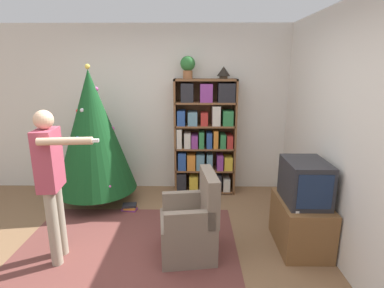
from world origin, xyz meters
name	(u,v)px	position (x,y,z in m)	size (l,w,h in m)	color
ground_plane	(145,270)	(0.00, 0.00, 0.00)	(14.00, 14.00, 0.00)	#846042
wall_back	(164,110)	(0.00, 2.22, 1.30)	(8.00, 0.10, 2.60)	silver
wall_right	(365,145)	(2.00, 0.00, 1.30)	(0.10, 8.00, 2.60)	silver
area_rug	(125,256)	(-0.25, 0.23, 0.00)	(2.43, 2.14, 0.01)	brown
bookshelf	(205,139)	(0.65, 1.97, 0.87)	(0.95, 0.33, 1.79)	brown
tv_stand	(301,224)	(1.68, 0.45, 0.27)	(0.50, 0.74, 0.55)	brown
television	(305,182)	(1.68, 0.44, 0.78)	(0.42, 0.57, 0.46)	#28282D
game_remote	(296,210)	(1.53, 0.22, 0.56)	(0.04, 0.12, 0.02)	white
christmas_tree	(93,132)	(-0.95, 1.55, 1.07)	(1.15, 1.15, 2.01)	#4C3323
armchair	(191,227)	(0.46, 0.28, 0.32)	(0.64, 0.63, 0.92)	#7A6B5B
standing_person	(52,175)	(-0.91, 0.18, 0.93)	(0.66, 0.47, 1.58)	#9E937F
potted_plant	(188,66)	(0.39, 1.99, 1.98)	(0.22, 0.22, 0.33)	#935B38
table_lamp	(224,72)	(0.92, 1.99, 1.89)	(0.20, 0.20, 0.18)	#473828
book_pile_near_tree	(130,207)	(-0.42, 1.28, 0.05)	(0.23, 0.15, 0.10)	#843889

